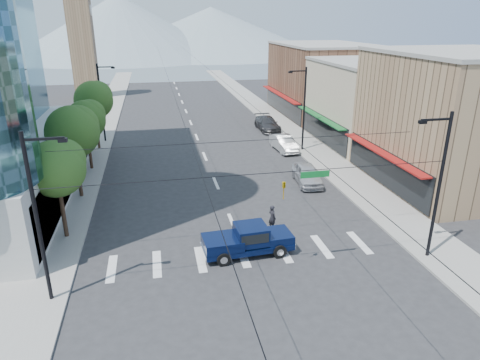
{
  "coord_description": "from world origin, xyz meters",
  "views": [
    {
      "loc": [
        -4.93,
        -21.04,
        13.68
      ],
      "look_at": [
        0.68,
        6.59,
        3.0
      ],
      "focal_mm": 32.0,
      "sensor_mm": 36.0,
      "label": 1
    }
  ],
  "objects_px": {
    "pickup_truck": "(247,239)",
    "parked_car_near": "(307,174)",
    "parked_car_far": "(267,124)",
    "pedestrian": "(272,218)",
    "parked_car_mid": "(284,143)"
  },
  "relations": [
    {
      "from": "pickup_truck",
      "to": "parked_car_near",
      "type": "height_order",
      "value": "pickup_truck"
    },
    {
      "from": "parked_car_near",
      "to": "parked_car_far",
      "type": "height_order",
      "value": "parked_car_far"
    },
    {
      "from": "pedestrian",
      "to": "parked_car_mid",
      "type": "distance_m",
      "value": 19.06
    },
    {
      "from": "parked_car_near",
      "to": "parked_car_far",
      "type": "distance_m",
      "value": 19.36
    },
    {
      "from": "pedestrian",
      "to": "parked_car_far",
      "type": "relative_size",
      "value": 0.3
    },
    {
      "from": "parked_car_near",
      "to": "parked_car_mid",
      "type": "relative_size",
      "value": 0.98
    },
    {
      "from": "pickup_truck",
      "to": "parked_car_mid",
      "type": "distance_m",
      "value": 22.56
    },
    {
      "from": "pedestrian",
      "to": "parked_car_near",
      "type": "distance_m",
      "value": 9.57
    },
    {
      "from": "parked_car_near",
      "to": "parked_car_far",
      "type": "relative_size",
      "value": 0.84
    },
    {
      "from": "pedestrian",
      "to": "parked_car_mid",
      "type": "height_order",
      "value": "pedestrian"
    },
    {
      "from": "pedestrian",
      "to": "parked_car_mid",
      "type": "xyz_separation_m",
      "value": [
        6.32,
        17.98,
        -0.07
      ]
    },
    {
      "from": "pickup_truck",
      "to": "parked_car_near",
      "type": "xyz_separation_m",
      "value": [
        7.75,
        10.76,
        -0.14
      ]
    },
    {
      "from": "parked_car_far",
      "to": "pedestrian",
      "type": "bearing_deg",
      "value": -104.93
    },
    {
      "from": "pickup_truck",
      "to": "parked_car_near",
      "type": "relative_size",
      "value": 1.15
    },
    {
      "from": "parked_car_mid",
      "to": "parked_car_far",
      "type": "bearing_deg",
      "value": 82.39
    }
  ]
}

